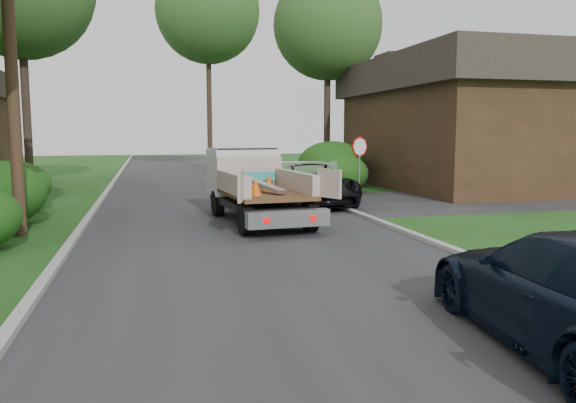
# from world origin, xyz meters

# --- Properties ---
(ground) EXTENTS (120.00, 120.00, 0.00)m
(ground) POSITION_xyz_m (0.00, 0.00, 0.00)
(ground) COLOR #1D4012
(ground) RESTS_ON ground
(road) EXTENTS (8.00, 90.00, 0.02)m
(road) POSITION_xyz_m (0.00, 10.00, 0.00)
(road) COLOR #28282B
(road) RESTS_ON ground
(side_street) EXTENTS (16.00, 7.00, 0.02)m
(side_street) POSITION_xyz_m (12.00, 9.00, 0.01)
(side_street) COLOR #28282B
(side_street) RESTS_ON ground
(curb_left) EXTENTS (0.20, 90.00, 0.12)m
(curb_left) POSITION_xyz_m (-4.10, 10.00, 0.06)
(curb_left) COLOR #9E9E99
(curb_left) RESTS_ON ground
(curb_right) EXTENTS (0.20, 90.00, 0.12)m
(curb_right) POSITION_xyz_m (4.10, 10.00, 0.06)
(curb_right) COLOR #9E9E99
(curb_right) RESTS_ON ground
(stop_sign) EXTENTS (0.71, 0.32, 2.48)m
(stop_sign) POSITION_xyz_m (5.20, 9.00, 1.78)
(stop_sign) COLOR slate
(stop_sign) RESTS_ON ground
(utility_pole) EXTENTS (2.42, 1.25, 10.00)m
(utility_pole) POSITION_xyz_m (-5.48, 4.98, 5.17)
(utility_pole) COLOR #382619
(utility_pole) RESTS_ON ground
(house_right) EXTENTS (9.72, 12.96, 6.20)m
(house_right) POSITION_xyz_m (13.00, 14.00, 3.16)
(house_right) COLOR #342515
(house_right) RESTS_ON ground
(hedge_left_c) EXTENTS (2.60, 2.60, 1.70)m
(hedge_left_c) POSITION_xyz_m (-6.80, 10.00, 0.85)
(hedge_left_c) COLOR #163B0D
(hedge_left_c) RESTS_ON ground
(hedge_right_a) EXTENTS (2.60, 2.60, 1.70)m
(hedge_right_a) POSITION_xyz_m (5.80, 13.00, 0.85)
(hedge_right_a) COLOR #163B0D
(hedge_right_a) RESTS_ON ground
(hedge_right_b) EXTENTS (3.38, 3.38, 2.21)m
(hedge_right_b) POSITION_xyz_m (6.50, 16.00, 1.10)
(hedge_right_b) COLOR #163B0D
(hedge_right_b) RESTS_ON ground
(tree_right_far) EXTENTS (6.00, 6.00, 11.50)m
(tree_right_far) POSITION_xyz_m (7.50, 20.00, 8.48)
(tree_right_far) COLOR #2D2119
(tree_right_far) RESTS_ON ground
(tree_center_far) EXTENTS (7.20, 7.20, 14.60)m
(tree_center_far) POSITION_xyz_m (2.00, 30.00, 10.98)
(tree_center_far) COLOR #2D2119
(tree_center_far) RESTS_ON ground
(flatbed_truck) EXTENTS (2.79, 5.80, 2.13)m
(flatbed_truck) POSITION_xyz_m (0.70, 6.40, 1.16)
(flatbed_truck) COLOR black
(flatbed_truck) RESTS_ON ground
(black_pickup) EXTENTS (2.53, 5.45, 1.51)m
(black_pickup) POSITION_xyz_m (3.42, 9.36, 0.76)
(black_pickup) COLOR black
(black_pickup) RESTS_ON ground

